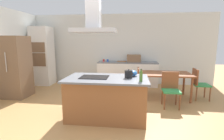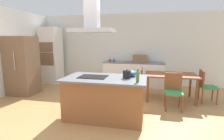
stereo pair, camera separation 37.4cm
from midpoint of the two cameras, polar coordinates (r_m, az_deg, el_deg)
The scene contains 20 objects.
ground at distance 5.36m, azimuth 3.90°, elevation -8.65°, with size 16.00×16.00×0.00m, color tan.
wall_back at distance 6.83m, azimuth 6.24°, elevation 6.83°, with size 7.20×0.10×2.70m, color silver.
wall_left at distance 6.18m, azimuth -30.42°, elevation 5.28°, with size 0.10×8.80×2.70m, color silver.
kitchen_island at distance 3.81m, azimuth 0.57°, elevation -9.11°, with size 1.76×1.02×0.90m.
cooktop at distance 3.75m, azimuth -3.42°, elevation -2.25°, with size 0.60×0.44×0.01m, color black.
tea_kettle at distance 3.65m, azimuth 7.91°, elevation -1.47°, with size 0.22×0.17×0.19m.
olive_oil_bottle at distance 3.33m, azimuth 11.70°, elevation -2.23°, with size 0.06×0.06×0.25m.
mixing_bowl at distance 3.86m, azimuth 9.17°, elevation -1.13°, with size 0.24×0.24×0.13m, color #2D6BB7.
back_counter at distance 6.54m, azimuth 8.76°, elevation -1.30°, with size 2.23×0.62×0.90m.
countertop_microwave at distance 6.45m, azimuth 10.97°, elevation 3.78°, with size 0.50×0.38×0.28m, color brown.
coffee_mug_red at distance 6.58m, azimuth 0.94°, elevation 3.24°, with size 0.08×0.08×0.09m, color red.
coffee_mug_blue at distance 6.55m, azimuth 2.23°, elevation 3.21°, with size 0.08×0.08×0.09m, color #2D56B2.
cutting_board at distance 6.54m, azimuth 6.93°, elevation 2.81°, with size 0.34×0.24×0.02m, color #995B33.
wall_oven_stack at distance 7.19m, azimuth -18.07°, elevation 4.56°, with size 0.70×0.66×2.20m.
refrigerator at distance 6.00m, azimuth -26.07°, elevation 1.29°, with size 0.80×0.73×1.82m.
dining_table at distance 5.21m, azimuth 20.83°, elevation -2.19°, with size 1.40×0.90×0.75m.
chair_at_left_end at distance 5.19m, azimuth 10.66°, elevation -3.57°, with size 0.42×0.42×0.89m.
chair_at_right_end at distance 5.46m, azimuth 30.29°, elevation -4.09°, with size 0.42×0.42×0.89m.
chair_facing_island at distance 4.61m, azimuth 21.88°, elevation -5.79°, with size 0.42×0.42×0.89m.
range_hood at distance 3.70m, azimuth -3.62°, elevation 16.20°, with size 0.90×0.55×0.78m.
Camera 2 is at (0.93, -3.50, 1.68)m, focal length 27.55 mm.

